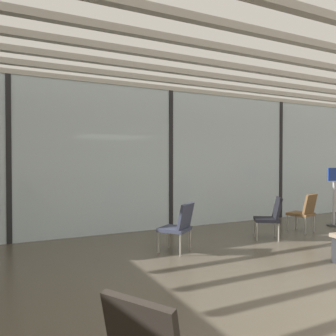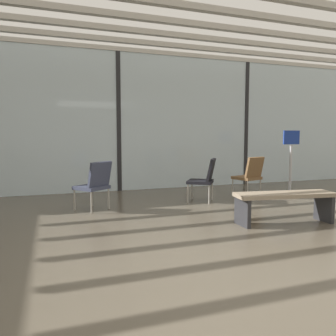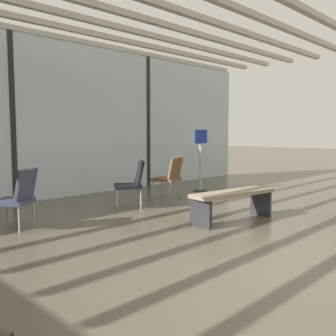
{
  "view_description": "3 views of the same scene",
  "coord_description": "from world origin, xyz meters",
  "px_view_note": "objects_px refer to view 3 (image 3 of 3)",
  "views": [
    {
      "loc": [
        -3.58,
        -2.0,
        1.6
      ],
      "look_at": [
        -0.02,
        5.27,
        1.44
      ],
      "focal_mm": 35.84,
      "sensor_mm": 36.0,
      "label": 1
    },
    {
      "loc": [
        -1.55,
        -2.74,
        1.31
      ],
      "look_at": [
        0.43,
        2.86,
        0.74
      ],
      "focal_mm": 35.63,
      "sensor_mm": 36.0,
      "label": 2
    },
    {
      "loc": [
        -3.13,
        -2.03,
        1.37
      ],
      "look_at": [
        1.95,
        2.94,
        0.71
      ],
      "focal_mm": 40.61,
      "sensor_mm": 36.0,
      "label": 3
    }
  ],
  "objects_px": {
    "lounge_chair_0": "(18,195)",
    "lounge_chair_3": "(133,181)",
    "waiting_bench": "(233,198)",
    "lounge_chair_4": "(170,175)",
    "info_sign": "(200,162)"
  },
  "relations": [
    {
      "from": "lounge_chair_0",
      "to": "lounge_chair_3",
      "type": "bearing_deg",
      "value": 144.3
    },
    {
      "from": "lounge_chair_3",
      "to": "waiting_bench",
      "type": "distance_m",
      "value": 1.97
    },
    {
      "from": "lounge_chair_3",
      "to": "lounge_chair_4",
      "type": "height_order",
      "value": "same"
    },
    {
      "from": "lounge_chair_4",
      "to": "waiting_bench",
      "type": "bearing_deg",
      "value": 53.29
    },
    {
      "from": "lounge_chair_0",
      "to": "waiting_bench",
      "type": "bearing_deg",
      "value": 106.62
    },
    {
      "from": "lounge_chair_3",
      "to": "lounge_chair_4",
      "type": "distance_m",
      "value": 1.18
    },
    {
      "from": "lounge_chair_3",
      "to": "waiting_bench",
      "type": "xyz_separation_m",
      "value": [
        0.39,
        -1.93,
        -0.13
      ]
    },
    {
      "from": "lounge_chair_3",
      "to": "info_sign",
      "type": "height_order",
      "value": "info_sign"
    },
    {
      "from": "lounge_chair_4",
      "to": "info_sign",
      "type": "distance_m",
      "value": 1.26
    },
    {
      "from": "lounge_chair_3",
      "to": "lounge_chair_4",
      "type": "relative_size",
      "value": 1.0
    },
    {
      "from": "lounge_chair_3",
      "to": "lounge_chair_4",
      "type": "xyz_separation_m",
      "value": [
        1.17,
        0.19,
        0.0
      ]
    },
    {
      "from": "lounge_chair_0",
      "to": "info_sign",
      "type": "distance_m",
      "value": 4.59
    },
    {
      "from": "lounge_chair_0",
      "to": "lounge_chair_3",
      "type": "xyz_separation_m",
      "value": [
        2.17,
        0.06,
        0.0
      ]
    },
    {
      "from": "lounge_chair_3",
      "to": "lounge_chair_4",
      "type": "bearing_deg",
      "value": 133.65
    },
    {
      "from": "lounge_chair_3",
      "to": "info_sign",
      "type": "relative_size",
      "value": 0.6
    }
  ]
}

